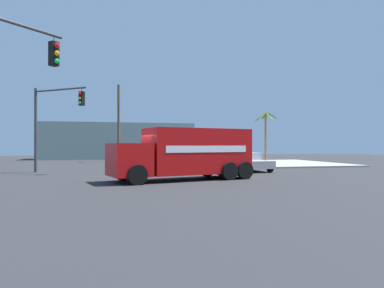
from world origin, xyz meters
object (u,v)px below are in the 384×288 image
(delivery_truck, at_px, (187,153))
(traffic_light_primary, at_px, (51,116))
(utility_pole, at_px, (119,122))
(pickup_silver, at_px, (247,161))
(palm_tree_far, at_px, (266,129))

(delivery_truck, relative_size, traffic_light_primary, 1.37)
(traffic_light_primary, height_order, utility_pole, utility_pole)
(pickup_silver, relative_size, palm_tree_far, 0.96)
(traffic_light_primary, relative_size, utility_pole, 0.68)
(pickup_silver, bearing_deg, delivery_truck, -135.70)
(delivery_truck, xyz_separation_m, palm_tree_far, (12.66, 16.64, 2.25))
(utility_pole, bearing_deg, delivery_truck, -81.99)
(pickup_silver, bearing_deg, palm_tree_far, 58.33)
(traffic_light_primary, distance_m, utility_pole, 16.04)
(delivery_truck, xyz_separation_m, traffic_light_primary, (-8.21, 6.97, 2.50))
(delivery_truck, bearing_deg, palm_tree_far, 52.73)
(delivery_truck, bearing_deg, pickup_silver, 44.30)
(pickup_silver, bearing_deg, traffic_light_primary, 175.61)
(delivery_truck, bearing_deg, utility_pole, 98.01)
(pickup_silver, bearing_deg, utility_pole, 119.30)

